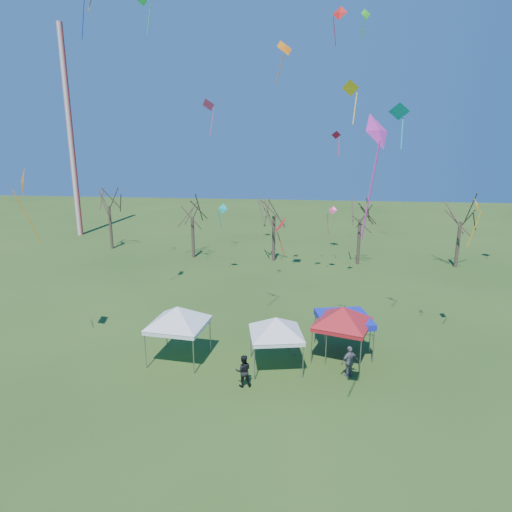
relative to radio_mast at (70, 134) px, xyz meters
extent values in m
plane|color=#2E4E19|center=(28.00, -34.00, -12.50)|extent=(140.00, 140.00, 0.00)
cylinder|color=silver|center=(0.00, 0.00, 0.00)|extent=(0.70, 0.70, 25.00)
cylinder|color=#3D2D21|center=(7.15, -6.62, -10.11)|extent=(0.32, 0.32, 4.78)
cylinder|color=#3D2D21|center=(17.23, -9.35, -10.36)|extent=(0.32, 0.32, 4.28)
cylinder|color=#3D2D21|center=(25.63, -9.62, -10.18)|extent=(0.32, 0.32, 4.64)
cylinder|color=#3D2D21|center=(34.03, -9.96, -10.26)|extent=(0.32, 0.32, 4.49)
cylinder|color=#3D2D21|center=(43.36, -10.00, -10.26)|extent=(0.32, 0.32, 4.47)
cylinder|color=gray|center=(20.43, -32.63, -11.51)|extent=(0.06, 0.06, 1.97)
cylinder|color=gray|center=(20.74, -29.88, -11.51)|extent=(0.06, 0.06, 1.97)
cylinder|color=gray|center=(23.18, -32.94, -11.51)|extent=(0.06, 0.06, 1.97)
cylinder|color=gray|center=(23.49, -30.19, -11.51)|extent=(0.06, 0.06, 1.97)
cube|color=white|center=(21.96, -31.41, -10.41)|extent=(3.28, 3.28, 0.24)
pyramid|color=white|center=(21.96, -31.41, -9.30)|extent=(4.16, 4.16, 0.99)
cylinder|color=gray|center=(26.47, -33.19, -11.59)|extent=(0.05, 0.05, 1.81)
cylinder|color=gray|center=(25.97, -30.70, -11.59)|extent=(0.05, 0.05, 1.81)
cylinder|color=gray|center=(28.96, -32.69, -11.59)|extent=(0.05, 0.05, 1.81)
cylinder|color=gray|center=(28.45, -30.20, -11.59)|extent=(0.05, 0.05, 1.81)
cube|color=white|center=(27.46, -31.69, -10.58)|extent=(3.20, 3.20, 0.22)
pyramid|color=white|center=(27.46, -31.69, -9.56)|extent=(3.77, 3.77, 0.91)
cylinder|color=gray|center=(29.41, -31.05, -11.54)|extent=(0.06, 0.06, 1.93)
cylinder|color=gray|center=(30.24, -28.48, -11.54)|extent=(0.06, 0.06, 1.93)
cylinder|color=gray|center=(31.98, -31.87, -11.54)|extent=(0.06, 0.06, 1.93)
cylinder|color=gray|center=(32.80, -29.31, -11.54)|extent=(0.06, 0.06, 1.93)
cube|color=#AD1016|center=(31.11, -30.18, -10.46)|extent=(3.63, 3.63, 0.23)
pyramid|color=#AD1016|center=(31.11, -30.18, -9.38)|extent=(3.89, 3.89, 0.96)
cylinder|color=gray|center=(30.19, -31.11, -11.54)|extent=(0.06, 0.06, 1.93)
cylinder|color=gray|center=(29.62, -28.47, -11.54)|extent=(0.06, 0.06, 1.93)
cylinder|color=gray|center=(32.83, -30.54, -11.54)|extent=(0.06, 0.06, 1.93)
cylinder|color=gray|center=(32.26, -27.90, -11.54)|extent=(0.06, 0.06, 1.93)
cube|color=#101CAE|center=(31.23, -29.50, -10.45)|extent=(3.44, 3.44, 0.23)
cube|color=#101CAE|center=(31.23, -29.50, -10.28)|extent=(3.44, 3.44, 0.12)
imported|color=slate|center=(31.38, -32.26, -11.63)|extent=(1.08, 0.90, 1.73)
imported|color=black|center=(25.97, -33.82, -11.65)|extent=(0.94, 0.80, 1.69)
cone|color=red|center=(31.15, -14.43, -0.09)|extent=(0.82, 0.51, 0.71)
cube|color=red|center=(31.41, -14.42, -1.07)|extent=(0.06, 0.57, 1.58)
cube|color=green|center=(17.59, -20.59, 7.67)|extent=(0.13, 0.83, 2.17)
cone|color=#FE3884|center=(19.60, -11.00, 2.62)|extent=(1.64, 1.42, 1.16)
cube|color=#FE3884|center=(19.91, -11.15, 1.06)|extent=(0.35, 0.69, 2.44)
cone|color=orange|center=(27.08, -20.45, 5.71)|extent=(1.63, 1.63, 1.15)
cube|color=orange|center=(26.80, -20.72, 4.36)|extent=(0.60, 0.61, 2.04)
cube|color=orange|center=(16.27, -26.80, 7.16)|extent=(0.27, 0.24, 0.81)
cone|color=green|center=(32.14, -23.17, 7.04)|extent=(0.76, 0.59, 0.65)
cube|color=green|center=(32.02, -23.23, 6.23)|extent=(0.17, 0.30, 1.29)
cone|color=orange|center=(38.28, -28.13, -3.85)|extent=(0.77, 1.01, 0.85)
cube|color=orange|center=(38.18, -28.37, -5.14)|extent=(0.52, 0.24, 2.14)
cone|color=#0B98AF|center=(32.48, -34.83, 0.80)|extent=(0.90, 0.67, 0.71)
cube|color=#0B98AF|center=(32.65, -34.86, -0.04)|extent=(0.09, 0.39, 1.28)
cone|color=#ED3472|center=(31.17, -14.05, -6.50)|extent=(0.84, 0.57, 0.72)
cube|color=#ED3472|center=(30.78, -13.94, -7.76)|extent=(0.26, 0.83, 2.14)
cone|color=yellow|center=(30.86, -30.56, 2.10)|extent=(0.96, 0.71, 0.79)
cube|color=yellow|center=(31.12, -30.64, 1.13)|extent=(0.22, 0.56, 1.51)
cone|color=orange|center=(14.51, -32.55, -2.43)|extent=(1.15, 1.52, 1.55)
cube|color=orange|center=(14.23, -32.09, -4.30)|extent=(0.96, 0.62, 2.98)
cone|color=#0CBCB2|center=(21.55, -15.28, -6.36)|extent=(0.94, 0.53, 0.91)
cube|color=#0CBCB2|center=(21.25, -15.17, -7.43)|extent=(0.26, 0.65, 1.69)
cone|color=red|center=(31.00, -14.60, 9.13)|extent=(1.34, 1.02, 1.15)
cube|color=red|center=(30.67, -14.45, 7.79)|extent=(0.36, 0.71, 2.07)
cone|color=#E031AC|center=(31.02, -39.72, 0.00)|extent=(1.26, 1.34, 1.11)
cube|color=#E031AC|center=(30.88, -39.89, -1.83)|extent=(0.39, 0.33, 3.06)
cube|color=blue|center=(16.33, -27.84, 6.53)|extent=(0.59, 0.15, 2.91)
cone|color=red|center=(27.57, -30.71, -4.67)|extent=(0.72, 1.04, 0.85)
cube|color=red|center=(27.54, -30.48, -5.67)|extent=(0.51, 0.10, 1.52)
camera|label=1|loc=(28.98, -54.38, -0.14)|focal=32.00mm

